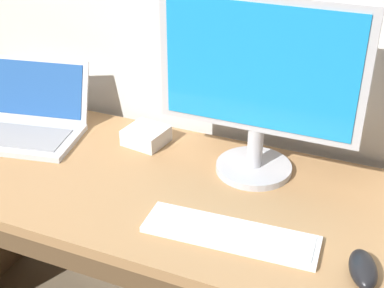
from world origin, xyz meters
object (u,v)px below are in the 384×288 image
at_px(laptop_silver, 26,122).
at_px(wired_keyboard, 230,234).
at_px(external_monitor, 258,88).
at_px(external_drive_box, 146,136).
at_px(computer_mouse, 363,269).

height_order(laptop_silver, wired_keyboard, laptop_silver).
bearing_deg(external_monitor, wired_keyboard, -83.16).
bearing_deg(laptop_silver, wired_keyboard, -16.92).
relative_size(external_monitor, external_drive_box, 4.60).
xyz_separation_m(external_monitor, wired_keyboard, (0.03, -0.29, -0.25)).
distance_m(wired_keyboard, computer_mouse, 0.30).
bearing_deg(external_drive_box, wired_keyboard, -40.10).
height_order(laptop_silver, external_drive_box, laptop_silver).
relative_size(external_monitor, wired_keyboard, 1.30).
height_order(external_monitor, external_drive_box, external_monitor).
distance_m(external_monitor, wired_keyboard, 0.38).
bearing_deg(laptop_silver, external_drive_box, 13.91).
height_order(laptop_silver, computer_mouse, laptop_silver).
bearing_deg(external_drive_box, external_monitor, -5.70).
xyz_separation_m(laptop_silver, external_drive_box, (0.38, 0.09, -0.02)).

